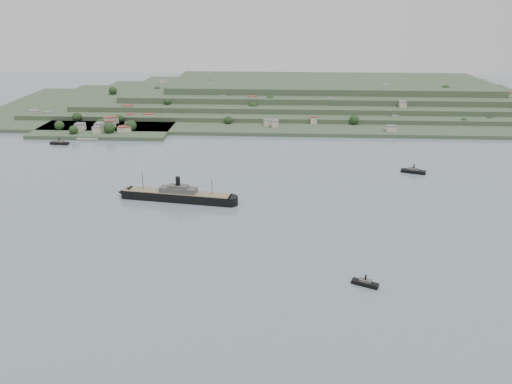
{
  "coord_description": "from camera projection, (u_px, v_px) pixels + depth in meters",
  "views": [
    {
      "loc": [
        -0.46,
        -295.04,
        142.89
      ],
      "look_at": [
        -17.61,
        30.0,
        14.25
      ],
      "focal_mm": 35.0,
      "sensor_mm": 36.0,
      "label": 1
    }
  ],
  "objects": [
    {
      "name": "ground",
      "position": [
        280.0,
        230.0,
        326.51
      ],
      "size": [
        1400.0,
        1400.0,
        0.0
      ],
      "primitive_type": "plane",
      "color": "slate",
      "rests_on": "ground"
    },
    {
      "name": "far_peninsula",
      "position": [
        303.0,
        98.0,
        685.85
      ],
      "size": [
        760.0,
        309.0,
        30.0
      ],
      "color": "#384F35",
      "rests_on": "ground"
    },
    {
      "name": "steamship",
      "position": [
        174.0,
        195.0,
        371.62
      ],
      "size": [
        94.05,
        23.67,
        22.62
      ],
      "color": "black",
      "rests_on": "ground"
    },
    {
      "name": "tugboat",
      "position": [
        365.0,
        283.0,
        262.97
      ],
      "size": [
        14.41,
        9.19,
        6.35
      ],
      "color": "black",
      "rests_on": "ground"
    },
    {
      "name": "ferry_west",
      "position": [
        60.0,
        143.0,
        512.27
      ],
      "size": [
        19.42,
        7.14,
        7.12
      ],
      "color": "black",
      "rests_on": "ground"
    },
    {
      "name": "ferry_east",
      "position": [
        413.0,
        171.0,
        429.78
      ],
      "size": [
        21.28,
        11.79,
        7.7
      ],
      "color": "black",
      "rests_on": "ground"
    }
  ]
}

